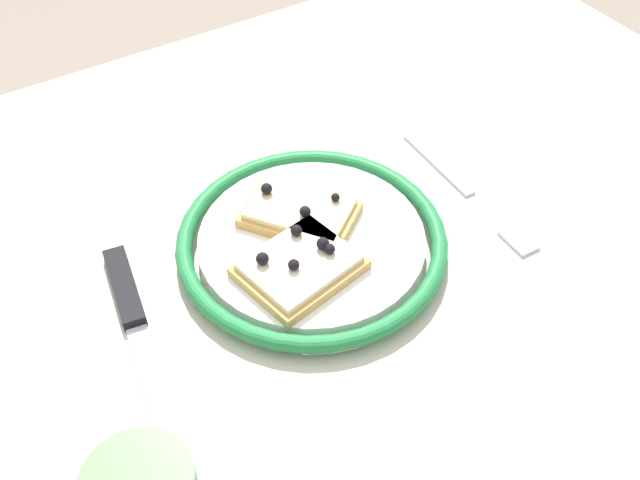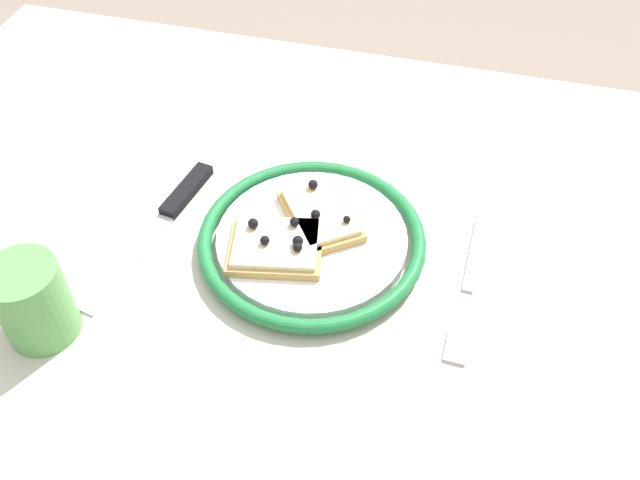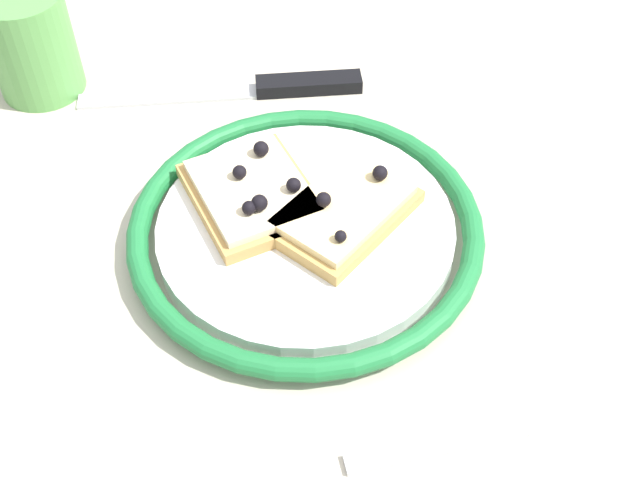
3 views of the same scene
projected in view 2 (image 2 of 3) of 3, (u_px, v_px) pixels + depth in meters
The scene contains 7 objects.
dining_table at pixel (300, 283), 0.85m from camera, with size 1.16×0.75×0.77m.
plate at pixel (312, 240), 0.74m from camera, with size 0.25×0.25×0.02m.
pizza_slice_near at pixel (321, 214), 0.75m from camera, with size 0.12×0.12×0.03m.
pizza_slice_far at pixel (276, 246), 0.72m from camera, with size 0.11×0.10×0.03m.
knife at pixel (172, 209), 0.78m from camera, with size 0.06×0.24×0.01m.
fork at pixel (468, 286), 0.71m from camera, with size 0.02×0.20×0.00m.
cup at pixel (33, 302), 0.64m from camera, with size 0.07×0.07×0.09m, color #599E4C.
Camera 2 is at (-0.16, 0.51, 1.33)m, focal length 37.86 mm.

